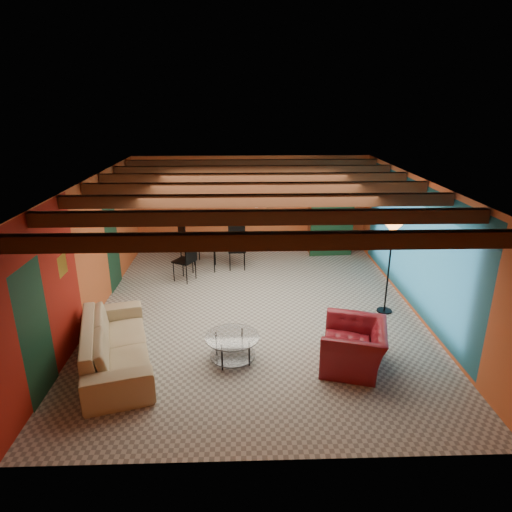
{
  "coord_description": "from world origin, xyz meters",
  "views": [
    {
      "loc": [
        -0.29,
        -8.22,
        4.15
      ],
      "look_at": [
        0.0,
        0.2,
        1.15
      ],
      "focal_mm": 31.0,
      "sensor_mm": 36.0,
      "label": 1
    }
  ],
  "objects_px": {
    "coffee_table": "(232,348)",
    "potted_plant": "(333,173)",
    "sofa": "(116,344)",
    "vase": "(203,223)",
    "armoire": "(330,218)",
    "floor_lamp": "(389,268)",
    "armchair": "(354,346)",
    "dining_table": "(204,248)"
  },
  "relations": [
    {
      "from": "coffee_table",
      "to": "potted_plant",
      "type": "distance_m",
      "value": 6.43
    },
    {
      "from": "sofa",
      "to": "vase",
      "type": "bearing_deg",
      "value": -30.39
    },
    {
      "from": "potted_plant",
      "to": "armoire",
      "type": "bearing_deg",
      "value": 0.0
    },
    {
      "from": "floor_lamp",
      "to": "potted_plant",
      "type": "bearing_deg",
      "value": 96.78
    },
    {
      "from": "armchair",
      "to": "potted_plant",
      "type": "relative_size",
      "value": 2.31
    },
    {
      "from": "sofa",
      "to": "armoire",
      "type": "bearing_deg",
      "value": -55.58
    },
    {
      "from": "sofa",
      "to": "armoire",
      "type": "xyz_separation_m",
      "value": [
        4.57,
        5.53,
        0.63
      ]
    },
    {
      "from": "floor_lamp",
      "to": "sofa",
      "type": "bearing_deg",
      "value": -160.8
    },
    {
      "from": "floor_lamp",
      "to": "potted_plant",
      "type": "distance_m",
      "value": 4.03
    },
    {
      "from": "armchair",
      "to": "vase",
      "type": "distance_m",
      "value": 5.37
    },
    {
      "from": "coffee_table",
      "to": "potted_plant",
      "type": "relative_size",
      "value": 1.83
    },
    {
      "from": "armchair",
      "to": "floor_lamp",
      "type": "relative_size",
      "value": 0.59
    },
    {
      "from": "armchair",
      "to": "potted_plant",
      "type": "height_order",
      "value": "potted_plant"
    },
    {
      "from": "sofa",
      "to": "potted_plant",
      "type": "distance_m",
      "value": 7.41
    },
    {
      "from": "sofa",
      "to": "vase",
      "type": "height_order",
      "value": "vase"
    },
    {
      "from": "coffee_table",
      "to": "armchair",
      "type": "bearing_deg",
      "value": -6.46
    },
    {
      "from": "coffee_table",
      "to": "armoire",
      "type": "distance_m",
      "value": 6.16
    },
    {
      "from": "dining_table",
      "to": "floor_lamp",
      "type": "xyz_separation_m",
      "value": [
        3.91,
        -2.58,
        0.38
      ]
    },
    {
      "from": "dining_table",
      "to": "armoire",
      "type": "bearing_deg",
      "value": 19.23
    },
    {
      "from": "armoire",
      "to": "vase",
      "type": "relative_size",
      "value": 11.05
    },
    {
      "from": "sofa",
      "to": "dining_table",
      "type": "bearing_deg",
      "value": -30.39
    },
    {
      "from": "coffee_table",
      "to": "vase",
      "type": "xyz_separation_m",
      "value": [
        -0.8,
        4.29,
        1.01
      ]
    },
    {
      "from": "dining_table",
      "to": "potted_plant",
      "type": "xyz_separation_m",
      "value": [
        3.46,
        1.21,
        1.68
      ]
    },
    {
      "from": "coffee_table",
      "to": "floor_lamp",
      "type": "height_order",
      "value": "floor_lamp"
    },
    {
      "from": "sofa",
      "to": "armchair",
      "type": "distance_m",
      "value": 3.88
    },
    {
      "from": "armoire",
      "to": "potted_plant",
      "type": "bearing_deg",
      "value": 0.0
    },
    {
      "from": "dining_table",
      "to": "floor_lamp",
      "type": "relative_size",
      "value": 1.15
    },
    {
      "from": "dining_table",
      "to": "armoire",
      "type": "relative_size",
      "value": 1.1
    },
    {
      "from": "armchair",
      "to": "potted_plant",
      "type": "xyz_separation_m",
      "value": [
        0.69,
        5.72,
        1.89
      ]
    },
    {
      "from": "coffee_table",
      "to": "vase",
      "type": "height_order",
      "value": "vase"
    },
    {
      "from": "sofa",
      "to": "coffee_table",
      "type": "height_order",
      "value": "sofa"
    },
    {
      "from": "dining_table",
      "to": "vase",
      "type": "xyz_separation_m",
      "value": [
        0.0,
        0.0,
        0.66
      ]
    },
    {
      "from": "sofa",
      "to": "coffee_table",
      "type": "bearing_deg",
      "value": -105.01
    },
    {
      "from": "armchair",
      "to": "armoire",
      "type": "distance_m",
      "value": 5.8
    },
    {
      "from": "armchair",
      "to": "coffee_table",
      "type": "xyz_separation_m",
      "value": [
        -1.97,
        0.22,
        -0.14
      ]
    },
    {
      "from": "armchair",
      "to": "coffee_table",
      "type": "height_order",
      "value": "armchair"
    },
    {
      "from": "coffee_table",
      "to": "vase",
      "type": "relative_size",
      "value": 4.98
    },
    {
      "from": "sofa",
      "to": "floor_lamp",
      "type": "xyz_separation_m",
      "value": [
        5.02,
        1.75,
        0.58
      ]
    },
    {
      "from": "dining_table",
      "to": "sofa",
      "type": "bearing_deg",
      "value": -104.36
    },
    {
      "from": "dining_table",
      "to": "potted_plant",
      "type": "relative_size",
      "value": 4.46
    },
    {
      "from": "vase",
      "to": "armoire",
      "type": "bearing_deg",
      "value": 19.23
    },
    {
      "from": "dining_table",
      "to": "floor_lamp",
      "type": "bearing_deg",
      "value": -33.38
    }
  ]
}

